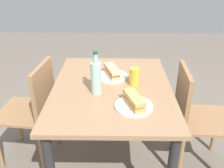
% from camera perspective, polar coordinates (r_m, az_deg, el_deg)
% --- Properties ---
extents(ground_plane, '(8.00, 8.00, 0.00)m').
position_cam_1_polar(ground_plane, '(2.22, -0.00, -17.43)').
color(ground_plane, '#6B6056').
extents(dining_table, '(1.10, 0.84, 0.73)m').
position_cam_1_polar(dining_table, '(1.84, -0.00, -3.64)').
color(dining_table, '#997251').
rests_on(dining_table, ground).
extents(chair_far, '(0.42, 0.42, 0.86)m').
position_cam_1_polar(chair_far, '(2.00, 18.09, -6.60)').
color(chair_far, '#936B47').
rests_on(chair_far, ground).
extents(chair_near, '(0.44, 0.44, 0.86)m').
position_cam_1_polar(chair_near, '(2.08, -17.34, -5.16)').
color(chair_near, '#936B47').
rests_on(chair_near, ground).
extents(plate_near, '(0.24, 0.24, 0.01)m').
position_cam_1_polar(plate_near, '(1.92, -0.08, 1.78)').
color(plate_near, silver).
rests_on(plate_near, dining_table).
extents(baguette_sandwich_near, '(0.22, 0.13, 0.07)m').
position_cam_1_polar(baguette_sandwich_near, '(1.91, -0.08, 2.91)').
color(baguette_sandwich_near, '#DBB77A').
rests_on(baguette_sandwich_near, plate_near).
extents(knife_near, '(0.18, 0.05, 0.01)m').
position_cam_1_polar(knife_near, '(1.94, 1.35, 2.41)').
color(knife_near, silver).
rests_on(knife_near, plate_near).
extents(plate_far, '(0.24, 0.24, 0.01)m').
position_cam_1_polar(plate_far, '(1.55, 4.98, -5.05)').
color(plate_far, white).
rests_on(plate_far, dining_table).
extents(baguette_sandwich_far, '(0.22, 0.13, 0.07)m').
position_cam_1_polar(baguette_sandwich_far, '(1.53, 5.04, -3.74)').
color(baguette_sandwich_far, tan).
rests_on(baguette_sandwich_far, plate_far).
extents(knife_far, '(0.18, 0.03, 0.01)m').
position_cam_1_polar(knife_far, '(1.57, 6.72, -4.16)').
color(knife_far, silver).
rests_on(knife_far, plate_far).
extents(water_bottle, '(0.07, 0.07, 0.30)m').
position_cam_1_polar(water_bottle, '(1.65, -3.63, 1.57)').
color(water_bottle, '#99C6B7').
rests_on(water_bottle, dining_table).
extents(beer_glass, '(0.07, 0.07, 0.13)m').
position_cam_1_polar(beer_glass, '(1.79, 5.14, 1.70)').
color(beer_glass, gold).
rests_on(beer_glass, dining_table).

